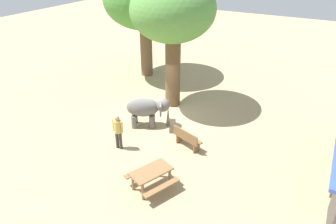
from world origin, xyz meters
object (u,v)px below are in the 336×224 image
(elephant, at_px, (147,108))
(picnic_table_near, at_px, (151,175))
(person_handler, at_px, (118,130))
(wooden_bench, at_px, (187,138))
(shade_tree_secondary, at_px, (173,12))

(elephant, bearing_deg, picnic_table_near, -85.27)
(person_handler, relative_size, picnic_table_near, 0.83)
(picnic_table_near, bearing_deg, wooden_bench, -157.22)
(person_handler, bearing_deg, elephant, -5.04)
(wooden_bench, height_order, picnic_table_near, wooden_bench)
(wooden_bench, relative_size, picnic_table_near, 0.74)
(elephant, xyz_separation_m, wooden_bench, (0.79, 2.52, -0.48))
(person_handler, relative_size, shade_tree_secondary, 0.24)
(elephant, xyz_separation_m, picnic_table_near, (3.76, 2.52, -0.36))
(person_handler, height_order, wooden_bench, person_handler)
(elephant, distance_m, wooden_bench, 2.69)
(elephant, height_order, shade_tree_secondary, shade_tree_secondary)
(elephant, xyz_separation_m, person_handler, (2.28, -0.06, -0.00))
(shade_tree_secondary, height_order, picnic_table_near, shade_tree_secondary)
(elephant, relative_size, wooden_bench, 1.43)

